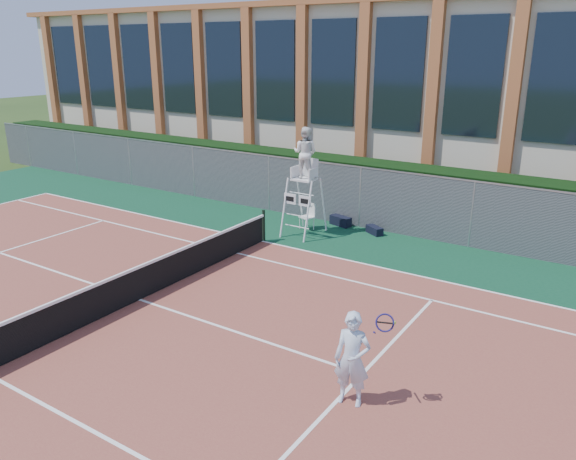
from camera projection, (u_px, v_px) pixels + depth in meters
The scene contains 12 objects.
ground at pixel (139, 301), 14.60m from camera, with size 120.00×120.00×0.00m, color #233814.
apron at pixel (167, 287), 15.40m from camera, with size 36.00×20.00×0.01m, color #0D3B24.
tennis_court at pixel (139, 300), 14.59m from camera, with size 23.77×10.97×0.02m, color brown.
tennis_net at pixel (138, 282), 14.43m from camera, with size 0.10×11.30×1.10m.
fence at pixel (312, 190), 21.27m from camera, with size 40.00×0.06×2.20m, color #595E60, non-canonical shape.
hedge at pixel (328, 184), 22.22m from camera, with size 40.00×1.40×2.20m, color black.
building at pixel (408, 92), 27.60m from camera, with size 45.00×10.60×8.22m.
umpire_chair at pixel (305, 156), 18.98m from camera, with size 1.06×1.63×3.80m.
plastic_chair at pixel (309, 214), 20.13m from camera, with size 0.58×0.58×0.95m.
sports_bag_near at pixel (341, 221), 20.65m from camera, with size 0.82×0.33×0.35m, color black.
sports_bag_far at pixel (375, 230), 19.72m from camera, with size 0.68×0.29×0.27m, color black.
tennis_player at pixel (352, 359), 10.10m from camera, with size 1.04×0.74×1.82m.
Camera 1 is at (10.50, -9.04, 6.31)m, focal length 35.00 mm.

